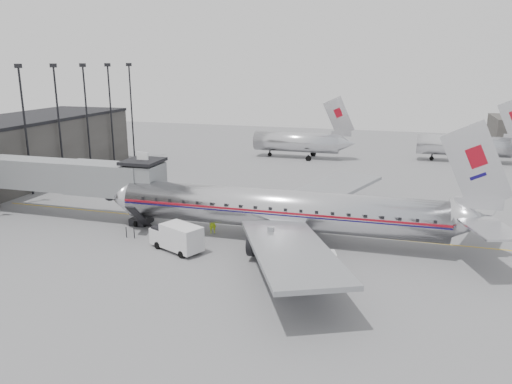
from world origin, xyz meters
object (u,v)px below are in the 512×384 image
at_px(baggage_cart_navy, 283,273).
at_px(ramp_worker, 213,223).
at_px(service_van, 177,237).
at_px(baggage_cart_white, 324,261).
at_px(airliner, 287,210).

distance_m(baggage_cart_navy, ramp_worker, 12.55).
relative_size(service_van, baggage_cart_white, 2.39).
relative_size(baggage_cart_navy, ramp_worker, 1.36).
relative_size(baggage_cart_navy, baggage_cart_white, 1.15).
height_order(baggage_cart_navy, ramp_worker, ramp_worker).
distance_m(airliner, service_van, 9.85).
distance_m(airliner, baggage_cart_white, 7.41).
xyz_separation_m(service_van, baggage_cart_white, (12.58, -0.73, -0.44)).
xyz_separation_m(airliner, baggage_cart_navy, (1.83, -8.90, -1.97)).
height_order(airliner, baggage_cart_navy, airliner).
relative_size(airliner, service_van, 6.72).
bearing_deg(baggage_cart_white, baggage_cart_navy, -144.22).
distance_m(service_van, baggage_cart_navy, 10.90).
xyz_separation_m(service_van, baggage_cart_navy, (10.17, -3.91, -0.36)).
bearing_deg(ramp_worker, service_van, -136.15).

